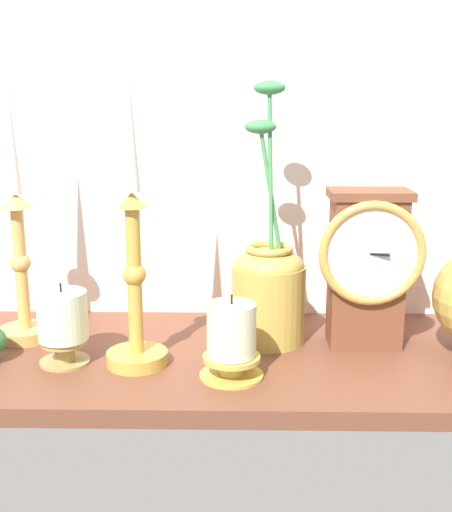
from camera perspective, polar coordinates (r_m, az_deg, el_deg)
ground_plane at (r=95.50cm, az=1.45°, el=-8.90°), size 100.00×36.00×2.40cm
back_wall at (r=106.70cm, az=1.50°, el=12.09°), size 120.00×2.00×65.00cm
mantel_clock at (r=95.90cm, az=12.00°, el=-0.78°), size 14.64×8.54×22.61cm
candlestick_tall_left at (r=87.37cm, az=-7.88°, el=-0.61°), size 8.24×8.24×40.46cm
candlestick_tall_center at (r=100.63cm, az=-17.23°, el=0.02°), size 7.72×7.72×38.73cm
brass_vase_jar at (r=96.93cm, az=3.65°, el=-2.62°), size 10.74×10.74×37.35cm
pillar_candle_front at (r=85.45cm, az=0.47°, el=-7.30°), size 8.25×8.25×11.05cm
pillar_candle_near_clock at (r=92.14cm, az=-13.79°, el=-5.67°), size 6.79×6.79×11.22cm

